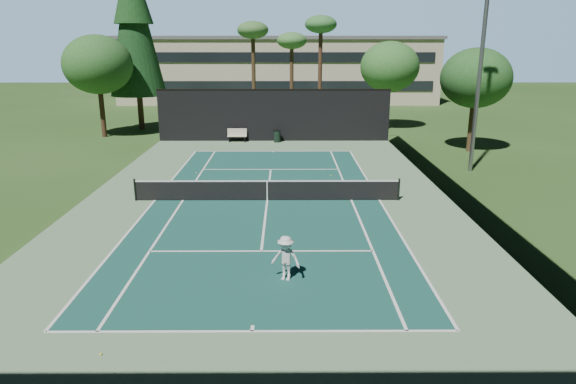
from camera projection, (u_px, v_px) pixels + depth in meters
name	position (u px, v px, depth m)	size (l,w,h in m)	color
ground	(267.00, 201.00, 25.02)	(160.00, 160.00, 0.00)	#284A1B
apron_slab	(267.00, 200.00, 25.02)	(18.00, 32.00, 0.01)	#63875E
court_surface	(267.00, 200.00, 25.02)	(10.97, 23.77, 0.01)	#174C42
court_lines	(267.00, 200.00, 25.01)	(11.07, 23.87, 0.01)	white
tennis_net	(267.00, 190.00, 24.86)	(12.90, 0.10, 1.10)	black
fence	(267.00, 160.00, 24.52)	(18.04, 32.05, 4.03)	black
player	(286.00, 258.00, 16.43)	(0.97, 0.56, 1.50)	silver
tennis_ball_a	(101.00, 354.00, 12.57)	(0.07, 0.07, 0.07)	yellow
tennis_ball_b	(211.00, 191.00, 26.44)	(0.08, 0.08, 0.08)	yellow
tennis_ball_c	(331.00, 176.00, 29.59)	(0.07, 0.07, 0.07)	#CDD430
tennis_ball_d	(196.00, 173.00, 30.22)	(0.07, 0.07, 0.07)	#CFE433
park_bench	(237.00, 135.00, 39.94)	(1.50, 0.45, 1.02)	beige
trash_bin	(277.00, 136.00, 39.73)	(0.56, 0.56, 0.95)	black
pine_tree	(133.00, 17.00, 43.44)	(4.80, 4.80, 15.00)	#46311E
palm_a	(253.00, 34.00, 45.79)	(2.80, 2.80, 9.32)	#45321D
palm_b	(292.00, 44.00, 47.96)	(2.80, 2.80, 8.42)	#48311E
palm_c	(321.00, 29.00, 44.74)	(2.80, 2.80, 9.77)	#492E1F
decid_tree_a	(390.00, 67.00, 44.70)	(5.12, 5.12, 7.62)	#402E1B
decid_tree_b	(476.00, 78.00, 35.20)	(4.80, 4.80, 7.14)	#4F3822
decid_tree_c	(98.00, 65.00, 40.64)	(5.44, 5.44, 8.09)	#472D1E
campus_building	(279.00, 69.00, 68.02)	(40.50, 12.50, 8.30)	#C2B296
light_pole	(481.00, 60.00, 29.05)	(0.90, 0.25, 12.22)	gray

